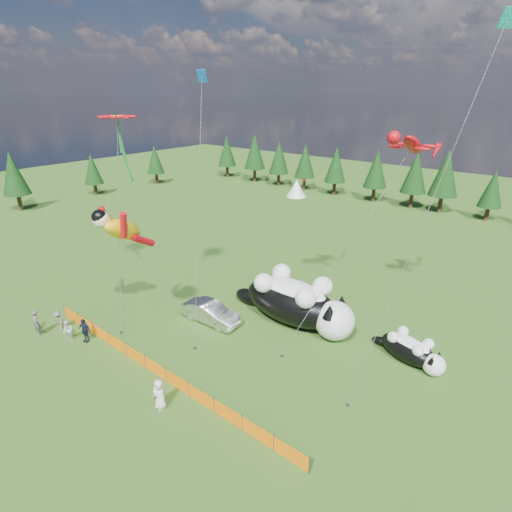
{
  "coord_description": "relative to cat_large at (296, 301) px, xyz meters",
  "views": [
    {
      "loc": [
        17.25,
        -14.69,
        16.23
      ],
      "look_at": [
        2.3,
        4.0,
        6.29
      ],
      "focal_mm": 28.0,
      "sensor_mm": 36.0,
      "label": 1
    }
  ],
  "objects": [
    {
      "name": "spectator_c",
      "position": [
        -10.05,
        -11.22,
        -0.9
      ],
      "size": [
        1.16,
        0.81,
        1.8
      ],
      "primitive_type": "imported",
      "rotation": [
        0.0,
        0.0,
        0.29
      ],
      "color": "#121C32",
      "rests_on": "ground"
    },
    {
      "name": "cat_small",
      "position": [
        8.39,
        0.66,
        -0.92
      ],
      "size": [
        5.1,
        2.69,
        1.87
      ],
      "rotation": [
        0.0,
        0.0,
        -0.25
      ],
      "color": "black",
      "rests_on": "ground"
    },
    {
      "name": "superhero_kite",
      "position": [
        -8.71,
        -8.06,
        5.89
      ],
      "size": [
        5.4,
        6.5,
        10.19
      ],
      "color": "#F0B60C",
      "rests_on": "ground"
    },
    {
      "name": "diamond_kite_a",
      "position": [
        -6.58,
        -2.26,
        14.65
      ],
      "size": [
        3.9,
        5.47,
        18.32
      ],
      "color": "#0B57B2",
      "rests_on": "ground"
    },
    {
      "name": "gecko_kite",
      "position": [
        5.07,
        5.44,
        11.11
      ],
      "size": [
        5.28,
        12.64,
        16.3
      ],
      "color": "red",
      "rests_on": "ground"
    },
    {
      "name": "diamond_kite_b",
      "position": [
        9.91,
        -0.27,
        16.51
      ],
      "size": [
        3.57,
        5.93,
        20.3
      ],
      "color": "#0DA08F",
      "rests_on": "ground"
    },
    {
      "name": "spectator_a",
      "position": [
        -13.44,
        -12.96,
        -0.82
      ],
      "size": [
        0.8,
        0.6,
        1.97
      ],
      "primitive_type": "imported",
      "rotation": [
        0.0,
        0.0,
        -0.2
      ],
      "color": "#59595E",
      "rests_on": "ground"
    },
    {
      "name": "tree_line",
      "position": [
        -3.35,
        37.54,
        2.2
      ],
      "size": [
        90.0,
        4.0,
        8.0
      ],
      "primitive_type": null,
      "color": "black",
      "rests_on": "ground"
    },
    {
      "name": "festival_tents",
      "position": [
        7.65,
        32.54,
        -0.4
      ],
      "size": [
        50.0,
        3.2,
        2.8
      ],
      "primitive_type": null,
      "color": "white",
      "rests_on": "ground"
    },
    {
      "name": "safety_fence",
      "position": [
        -3.35,
        -10.46,
        -1.3
      ],
      "size": [
        22.06,
        0.06,
        1.1
      ],
      "color": "#262626",
      "rests_on": "ground"
    },
    {
      "name": "flower_kite",
      "position": [
        -11.98,
        -5.3,
        12.56
      ],
      "size": [
        4.9,
        5.75,
        15.2
      ],
      "color": "red",
      "rests_on": "ground"
    },
    {
      "name": "spectator_e",
      "position": [
        -0.96,
        -12.04,
        -0.88
      ],
      "size": [
        0.93,
        0.63,
        1.84
      ],
      "primitive_type": "imported",
      "rotation": [
        0.0,
        0.0,
        -0.05
      ],
      "color": "silver",
      "rests_on": "ground"
    },
    {
      "name": "ground",
      "position": [
        -3.35,
        -7.46,
        -1.8
      ],
      "size": [
        160.0,
        160.0,
        0.0
      ],
      "primitive_type": "plane",
      "color": "#133609",
      "rests_on": "ground"
    },
    {
      "name": "spectator_b",
      "position": [
        -11.06,
        -11.89,
        -1.02
      ],
      "size": [
        0.79,
        0.49,
        1.58
      ],
      "primitive_type": "imported",
      "rotation": [
        0.0,
        0.0,
        0.06
      ],
      "color": "silver",
      "rests_on": "ground"
    },
    {
      "name": "car",
      "position": [
        -5.05,
        -3.92,
        -1.03
      ],
      "size": [
        4.8,
        1.92,
        1.55
      ],
      "primitive_type": "imported",
      "rotation": [
        0.0,
        0.0,
        1.63
      ],
      "color": "silver",
      "rests_on": "ground"
    },
    {
      "name": "spectator_d",
      "position": [
        -12.81,
        -11.67,
        -1.01
      ],
      "size": [
        1.1,
        0.69,
        1.59
      ],
      "primitive_type": "imported",
      "rotation": [
        0.0,
        0.0,
        -0.16
      ],
      "color": "#59595E",
      "rests_on": "ground"
    },
    {
      "name": "cat_large",
      "position": [
        0.0,
        0.0,
        0.0
      ],
      "size": [
        10.5,
        3.78,
        3.8
      ],
      "rotation": [
        0.0,
        0.0,
        -0.01
      ],
      "color": "black",
      "rests_on": "ground"
    }
  ]
}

